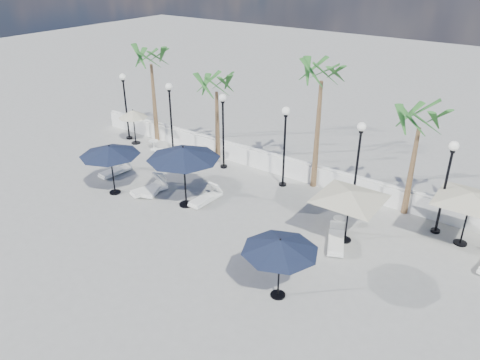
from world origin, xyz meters
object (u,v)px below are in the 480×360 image
Objects in this scene: lounger_3 at (154,187)px; parasol_cream_sq_b at (473,193)px; lounger_4 at (206,198)px; parasol_cream_sq_a at (351,191)px; lounger_0 at (149,189)px; parasol_cream_small at (133,114)px; parasol_navy_left at (110,151)px; lounger_1 at (198,158)px; parasol_navy_mid at (183,153)px; lounger_5 at (336,241)px; lounger_2 at (115,171)px; parasol_navy_right at (280,246)px.

lounger_3 is 0.38× the size of parasol_cream_sq_b.
parasol_cream_sq_a reaches higher than lounger_4.
parasol_cream_sq_a reaches higher than lounger_0.
lounger_4 is at bearing -21.84° from parasol_cream_small.
parasol_cream_sq_a is (10.21, 2.48, 0.05)m from parasol_navy_left.
lounger_1 is 5.08m from parasol_navy_mid.
lounger_0 is 0.25m from lounger_3.
lounger_5 is (8.77, 1.06, 0.01)m from lounger_0.
parasol_navy_left is 0.57× the size of parasol_cream_sq_b.
lounger_3 is at bearing -163.52° from parasol_cream_sq_b.
parasol_navy_right reaches higher than lounger_2.
parasol_navy_left is 3.59m from parasol_navy_mid.
parasol_navy_left is 10.50m from parasol_cream_sq_a.
lounger_0 is at bearing 162.73° from parasol_navy_right.
parasol_navy_right reaches higher than parasol_cream_small.
parasol_navy_right is (6.36, -2.78, -0.52)m from parasol_navy_mid.
lounger_4 is 0.37× the size of parasol_cream_sq_b.
parasol_cream_sq_b is at bearing 17.76° from lounger_2.
parasol_cream_small is (-4.63, -0.02, 1.49)m from lounger_1.
lounger_5 is at bearing -11.70° from parasol_cream_small.
parasol_navy_mid is at bearing -35.52° from lounger_1.
lounger_4 is 6.12m from lounger_5.
lounger_4 is at bearing -162.66° from parasol_cream_sq_b.
lounger_5 is at bearing 5.09° from lounger_4.
parasol_navy_mid reaches higher than lounger_1.
parasol_cream_sq_a is at bearing 9.87° from lounger_4.
parasol_navy_mid is 6.95m from parasol_cream_sq_a.
lounger_4 is 0.38× the size of parasol_cream_sq_a.
lounger_5 is 4.07m from parasol_navy_right.
parasol_navy_left is (-10.07, -1.95, 1.86)m from lounger_5.
lounger_1 is 9.82m from parasol_cream_sq_a.
lounger_3 is 9.02m from parasol_navy_right.
lounger_3 is 0.74× the size of parasol_navy_right.
lounger_3 is 3.01m from parasol_navy_mid.
lounger_0 is 1.02× the size of lounger_4.
lounger_4 is (3.09, -3.11, -0.03)m from lounger_1.
lounger_4 reaches higher than lounger_2.
parasol_cream_sq_a is 2.30× the size of parasol_cream_small.
lounger_3 is at bearing 161.12° from parasol_navy_right.
parasol_cream_sq_a is 4.34m from parasol_cream_sq_b.
parasol_navy_left reaches higher than lounger_0.
lounger_2 is at bearing 176.61° from parasol_navy_mid.
lounger_0 is 6.59m from parasol_cream_small.
parasol_cream_sq_b is at bearing -4.58° from lounger_3.
parasol_navy_left is at bearing -163.08° from parasol_navy_mid.
lounger_4 is at bearing -24.59° from lounger_1.
parasol_cream_sq_b is at bearing 19.89° from parasol_navy_mid.
parasol_navy_left is at bearing -166.33° from parasol_cream_sq_a.
parasol_navy_left reaches higher than parasol_cream_sq_a.
parasol_cream_sq_b is (3.65, 2.34, 0.06)m from parasol_cream_sq_a.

